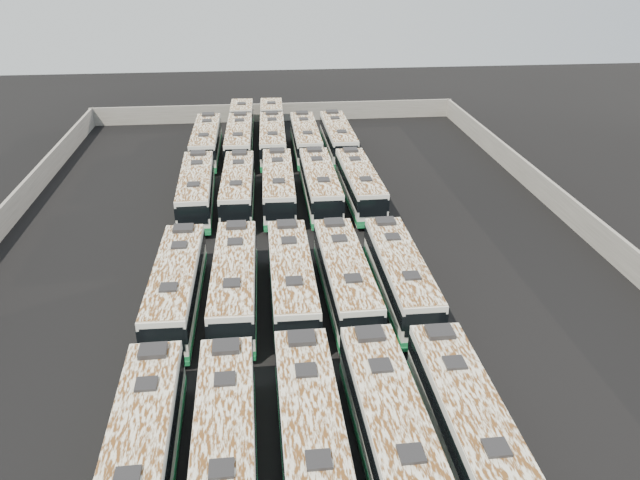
{
  "coord_description": "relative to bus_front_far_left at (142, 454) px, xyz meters",
  "views": [
    {
      "loc": [
        -2.43,
        -41.29,
        20.8
      ],
      "look_at": [
        1.68,
        -1.95,
        1.6
      ],
      "focal_mm": 35.0,
      "sensor_mm": 36.0,
      "label": 1
    }
  ],
  "objects": [
    {
      "name": "bus_midfront_right",
      "position": [
        10.35,
        13.61,
        0.02
      ],
      "size": [
        2.77,
        12.19,
        3.42
      ],
      "rotation": [
        0.0,
        0.0,
        0.02
      ],
      "color": "silver",
      "rests_on": "ground"
    },
    {
      "name": "bus_back_center",
      "position": [
        7.0,
        46.81,
        0.04
      ],
      "size": [
        3.09,
        19.2,
        3.47
      ],
      "rotation": [
        0.0,
        0.0,
        -0.03
      ],
      "color": "silver",
      "rests_on": "ground"
    },
    {
      "name": "bus_midback_center",
      "position": [
        6.92,
        29.92,
        0.03
      ],
      "size": [
        2.89,
        12.3,
        3.45
      ],
      "rotation": [
        0.0,
        0.0,
        -0.02
      ],
      "color": "silver",
      "rests_on": "ground"
    },
    {
      "name": "bus_back_left",
      "position": [
        3.52,
        46.84,
        0.03
      ],
      "size": [
        2.99,
        19.14,
        3.46
      ],
      "rotation": [
        0.0,
        0.0,
        -0.02
      ],
      "color": "silver",
      "rests_on": "ground"
    },
    {
      "name": "bus_front_far_right",
      "position": [
        13.85,
        -0.02,
        0.03
      ],
      "size": [
        2.63,
        12.22,
        3.44
      ],
      "rotation": [
        0.0,
        0.0,
        0.0
      ],
      "color": "silver",
      "rests_on": "ground"
    },
    {
      "name": "bus_back_far_right",
      "position": [
        13.82,
        43.53,
        0.02
      ],
      "size": [
        2.61,
        12.16,
        3.42
      ],
      "rotation": [
        0.0,
        0.0,
        0.0
      ],
      "color": "silver",
      "rests_on": "ground"
    },
    {
      "name": "bus_midback_far_left",
      "position": [
        0.06,
        29.83,
        0.04
      ],
      "size": [
        2.9,
        12.38,
        3.47
      ],
      "rotation": [
        0.0,
        0.0,
        0.02
      ],
      "color": "silver",
      "rests_on": "ground"
    },
    {
      "name": "bus_front_far_left",
      "position": [
        0.0,
        0.0,
        0.0
      ],
      "size": [
        2.7,
        12.06,
        3.39
      ],
      "rotation": [
        0.0,
        0.0,
        0.01
      ],
      "color": "silver",
      "rests_on": "ground"
    },
    {
      "name": "bus_midfront_center",
      "position": [
        7.02,
        13.63,
        0.02
      ],
      "size": [
        2.61,
        12.2,
        3.44
      ],
      "rotation": [
        0.0,
        0.0,
        -0.0
      ],
      "color": "silver",
      "rests_on": "ground"
    },
    {
      "name": "perimeter_wall",
      "position": [
        7.71,
        21.45,
        -0.63
      ],
      "size": [
        45.2,
        73.2,
        2.2
      ],
      "color": "#65625E",
      "rests_on": "ground"
    },
    {
      "name": "bus_midfront_far_left",
      "position": [
        0.03,
        13.65,
        0.03
      ],
      "size": [
        2.76,
        12.25,
        3.44
      ],
      "rotation": [
        0.0,
        0.0,
        -0.01
      ],
      "color": "silver",
      "rests_on": "ground"
    },
    {
      "name": "bus_back_far_left",
      "position": [
        0.04,
        43.73,
        0.03
      ],
      "size": [
        2.64,
        12.22,
        3.44
      ],
      "rotation": [
        0.0,
        0.0,
        -0.0
      ],
      "color": "silver",
      "rests_on": "ground"
    },
    {
      "name": "bus_midfront_far_right",
      "position": [
        13.83,
        13.59,
        -0.0
      ],
      "size": [
        2.55,
        12.02,
        3.39
      ],
      "rotation": [
        0.0,
        0.0,
        0.0
      ],
      "color": "silver",
      "rests_on": "ground"
    },
    {
      "name": "bus_back_right",
      "position": [
        10.38,
        43.54,
        0.01
      ],
      "size": [
        2.62,
        12.08,
        3.4
      ],
      "rotation": [
        0.0,
        0.0,
        -0.01
      ],
      "color": "silver",
      "rests_on": "ground"
    },
    {
      "name": "bus_midfront_left",
      "position": [
        3.54,
        13.76,
        0.03
      ],
      "size": [
        2.8,
        12.28,
        3.45
      ],
      "rotation": [
        0.0,
        0.0,
        -0.02
      ],
      "color": "silver",
      "rests_on": "ground"
    },
    {
      "name": "bus_front_right",
      "position": [
        10.46,
        0.0,
        0.06
      ],
      "size": [
        2.91,
        12.48,
        3.5
      ],
      "rotation": [
        0.0,
        0.0,
        0.02
      ],
      "color": "silver",
      "rests_on": "ground"
    },
    {
      "name": "bus_front_center",
      "position": [
        7.01,
        0.07,
        0.04
      ],
      "size": [
        2.66,
        12.34,
        3.48
      ],
      "rotation": [
        0.0,
        0.0,
        0.0
      ],
      "color": "silver",
      "rests_on": "ground"
    },
    {
      "name": "bus_midback_left",
      "position": [
        3.51,
        29.91,
        -0.0
      ],
      "size": [
        2.84,
        12.09,
        3.39
      ],
      "rotation": [
        0.0,
        0.0,
        -0.03
      ],
      "color": "silver",
      "rests_on": "ground"
    },
    {
      "name": "bus_front_left",
      "position": [
        3.4,
        0.02,
        -0.01
      ],
      "size": [
        2.65,
        12.0,
        3.37
      ],
      "rotation": [
        0.0,
        0.0,
        0.01
      ],
      "color": "silver",
      "rests_on": "ground"
    },
    {
      "name": "bus_midback_far_right",
      "position": [
        13.89,
        29.78,
        -0.01
      ],
      "size": [
        2.72,
        12.01,
        3.37
      ],
      "rotation": [
        0.0,
        0.0,
        0.02
      ],
      "color": "silver",
      "rests_on": "ground"
    },
    {
      "name": "bus_midback_right",
      "position": [
        10.46,
        29.83,
        0.04
      ],
      "size": [
        2.6,
        12.28,
        3.46
      ],
      "rotation": [
        0.0,
        0.0,
        -0.0
      ],
      "color": "silver",
      "rests_on": "ground"
    },
    {
      "name": "ground",
      "position": [
        7.71,
        21.45,
        -1.73
      ],
      "size": [
        140.0,
        140.0,
        0.0
      ],
      "primitive_type": "plane",
      "color": "black",
      "rests_on": "ground"
    }
  ]
}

